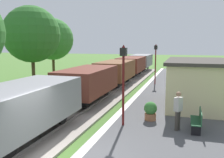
% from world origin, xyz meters
% --- Properties ---
extents(track_ballast, '(3.80, 60.00, 0.12)m').
position_xyz_m(track_ballast, '(-2.40, 0.00, 0.06)').
color(track_ballast, '#9E9389').
rests_on(track_ballast, ground).
extents(rail_near, '(0.07, 60.00, 0.14)m').
position_xyz_m(rail_near, '(-1.68, 0.00, 0.19)').
color(rail_near, slate).
rests_on(rail_near, track_ballast).
extents(freight_train, '(2.50, 32.60, 2.12)m').
position_xyz_m(freight_train, '(-2.40, 14.39, 1.40)').
color(freight_train, gray).
rests_on(freight_train, rail_near).
extents(station_hut, '(3.50, 5.80, 2.78)m').
position_xyz_m(station_hut, '(4.40, 8.52, 1.65)').
color(station_hut, beige).
rests_on(station_hut, platform_slab).
extents(bench_near_hut, '(0.42, 1.50, 0.91)m').
position_xyz_m(bench_near_hut, '(4.33, 3.91, 0.72)').
color(bench_near_hut, '#1E4C2D').
rests_on(bench_near_hut, platform_slab).
extents(bench_down_platform, '(0.42, 1.50, 0.91)m').
position_xyz_m(bench_down_platform, '(4.33, 13.25, 0.72)').
color(bench_down_platform, '#1E4C2D').
rests_on(bench_down_platform, platform_slab).
extents(person_waiting, '(0.38, 0.45, 1.71)m').
position_xyz_m(person_waiting, '(3.50, 3.73, 1.18)').
color(person_waiting, '#38332D').
rests_on(person_waiting, platform_slab).
extents(potted_planter, '(0.64, 0.64, 0.92)m').
position_xyz_m(potted_planter, '(2.17, 4.80, 0.72)').
color(potted_planter, '#9E6642').
rests_on(potted_planter, platform_slab).
extents(lamp_post_near, '(0.28, 0.28, 3.70)m').
position_xyz_m(lamp_post_near, '(1.07, 3.67, 2.80)').
color(lamp_post_near, '#591414').
rests_on(lamp_post_near, platform_slab).
extents(lamp_post_far, '(0.28, 0.28, 3.70)m').
position_xyz_m(lamp_post_far, '(1.07, 15.52, 2.80)').
color(lamp_post_far, '#591414').
rests_on(lamp_post_far, platform_slab).
extents(tree_trackside_far, '(4.52, 4.52, 6.98)m').
position_xyz_m(tree_trackside_far, '(-8.17, 10.10, 4.71)').
color(tree_trackside_far, '#4C3823').
rests_on(tree_trackside_far, ground).
extents(tree_field_left, '(4.33, 4.33, 6.60)m').
position_xyz_m(tree_field_left, '(-9.70, 15.83, 4.43)').
color(tree_field_left, '#4C3823').
rests_on(tree_field_left, ground).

